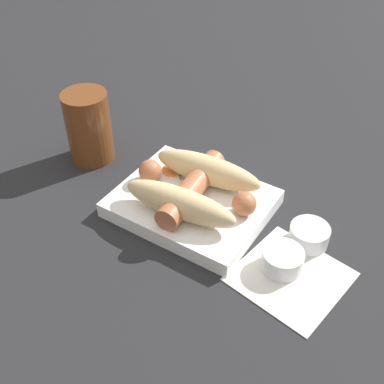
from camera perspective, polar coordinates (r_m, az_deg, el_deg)
name	(u,v)px	position (r m, az deg, el deg)	size (l,w,h in m)	color
ground_plane	(192,209)	(0.71, 0.00, -2.05)	(3.00, 3.00, 0.00)	#232326
food_tray	(192,203)	(0.70, 0.00, -1.34)	(0.21, 0.17, 0.02)	white
bread_roll	(194,186)	(0.68, 0.18, 0.77)	(0.18, 0.14, 0.04)	#DBBC84
sausage	(195,187)	(0.69, 0.31, 0.57)	(0.19, 0.16, 0.03)	#B26642
pickled_veggies	(190,174)	(0.73, -0.21, 2.14)	(0.08, 0.06, 0.01)	orange
napkin	(291,276)	(0.63, 11.62, -9.76)	(0.15, 0.15, 0.00)	white
condiment_cup_near	(282,261)	(0.63, 10.65, -8.04)	(0.05, 0.05, 0.03)	silver
condiment_cup_far	(309,237)	(0.67, 13.66, -5.16)	(0.05, 0.05, 0.03)	silver
drink_glass	(89,127)	(0.80, -12.15, 7.55)	(0.07, 0.07, 0.12)	brown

